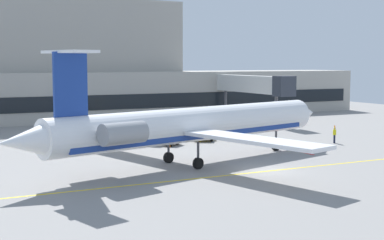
{
  "coord_description": "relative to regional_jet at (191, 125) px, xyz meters",
  "views": [
    {
      "loc": [
        -24.49,
        -35.92,
        8.43
      ],
      "look_at": [
        -1.14,
        11.08,
        3.0
      ],
      "focal_mm": 52.11,
      "sensor_mm": 36.0,
      "label": 1
    }
  ],
  "objects": [
    {
      "name": "ground",
      "position": [
        4.33,
        -4.93,
        -3.34
      ],
      "size": [
        120.0,
        120.0,
        0.11
      ],
      "color": "gray"
    },
    {
      "name": "terminal_building",
      "position": [
        5.79,
        41.29,
        3.22
      ],
      "size": [
        79.9,
        11.86,
        17.91
      ],
      "color": "#ADA89E",
      "rests_on": "ground"
    },
    {
      "name": "jet_bridge_east",
      "position": [
        22.61,
        25.52,
        2.0
      ],
      "size": [
        2.4,
        17.67,
        6.69
      ],
      "color": "silver",
      "rests_on": "ground"
    },
    {
      "name": "regional_jet",
      "position": [
        0.0,
        0.0,
        0.0
      ],
      "size": [
        32.74,
        26.69,
        9.26
      ],
      "color": "white",
      "rests_on": "ground"
    },
    {
      "name": "baggage_tug",
      "position": [
        2.03,
        11.64,
        -2.4
      ],
      "size": [
        3.86,
        4.12,
        1.89
      ],
      "color": "silver",
      "rests_on": "ground"
    },
    {
      "name": "pushback_tractor",
      "position": [
        8.05,
        13.04,
        -2.37
      ],
      "size": [
        3.4,
        4.35,
        1.99
      ],
      "color": "#E5B20C",
      "rests_on": "ground"
    },
    {
      "name": "belt_loader",
      "position": [
        0.92,
        21.89,
        -2.34
      ],
      "size": [
        4.09,
        2.46,
        2.06
      ],
      "color": "#1E4CB2",
      "rests_on": "ground"
    },
    {
      "name": "fuel_tank",
      "position": [
        23.67,
        22.46,
        -2.06
      ],
      "size": [
        7.89,
        2.1,
        2.16
      ],
      "color": "white",
      "rests_on": "ground"
    },
    {
      "name": "marshaller",
      "position": [
        18.96,
        4.3,
        -2.35
      ],
      "size": [
        0.52,
        0.75,
        1.86
      ],
      "color": "#191E33",
      "rests_on": "ground"
    },
    {
      "name": "safety_cone_alpha",
      "position": [
        11.3,
        6.7,
        -3.04
      ],
      "size": [
        0.47,
        0.47,
        0.55
      ],
      "color": "orange",
      "rests_on": "ground"
    },
    {
      "name": "safety_cone_bravo",
      "position": [
        2.3,
        9.53,
        -3.04
      ],
      "size": [
        0.47,
        0.47,
        0.55
      ],
      "color": "orange",
      "rests_on": "ground"
    }
  ]
}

